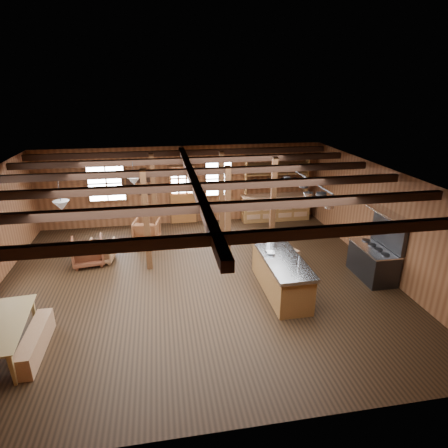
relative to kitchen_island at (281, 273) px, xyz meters
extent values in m
cube|color=black|center=(-1.99, 0.79, -0.49)|extent=(10.00, 9.00, 0.02)
cube|color=black|center=(-1.99, 0.79, 2.33)|extent=(10.00, 9.00, 0.02)
cube|color=brown|center=(3.02, 0.79, 0.92)|extent=(0.02, 9.00, 2.80)
cube|color=brown|center=(-1.99, 5.30, 0.92)|extent=(10.00, 0.02, 2.80)
cube|color=brown|center=(-1.99, -3.72, 0.92)|extent=(10.00, 0.02, 2.80)
cube|color=black|center=(-1.99, -2.71, 2.20)|extent=(9.80, 0.12, 0.18)
cube|color=black|center=(-1.99, -1.21, 2.20)|extent=(9.80, 0.12, 0.18)
cube|color=black|center=(-1.99, 0.29, 2.20)|extent=(9.80, 0.12, 0.18)
cube|color=black|center=(-1.99, 1.79, 2.20)|extent=(9.80, 0.12, 0.18)
cube|color=black|center=(-1.99, 3.29, 2.20)|extent=(9.80, 0.12, 0.18)
cube|color=black|center=(-1.99, 4.59, 2.20)|extent=(9.80, 0.12, 0.18)
cube|color=black|center=(-1.99, 0.79, 2.20)|extent=(0.18, 8.82, 0.18)
cube|color=#402812|center=(-3.19, 1.79, 0.92)|extent=(0.15, 0.15, 2.80)
cube|color=#402812|center=(-2.99, 3.99, 0.92)|extent=(0.15, 0.15, 2.80)
cube|color=#402812|center=(-0.99, 1.79, 0.92)|extent=(0.15, 0.15, 2.80)
cube|color=#402812|center=(-0.79, 3.99, 0.92)|extent=(0.15, 0.15, 2.80)
cube|color=#402812|center=(0.61, 2.79, 0.92)|extent=(0.15, 0.15, 2.80)
cube|color=brown|center=(-1.99, 5.24, 0.07)|extent=(0.90, 0.06, 1.10)
cube|color=#402812|center=(-2.47, 5.24, 0.57)|extent=(0.06, 0.08, 2.10)
cube|color=#402812|center=(-1.51, 5.24, 0.57)|extent=(0.06, 0.08, 2.10)
cube|color=#402812|center=(-1.99, 5.24, 1.64)|extent=(1.02, 0.08, 0.06)
cube|color=white|center=(-1.99, 5.24, 1.07)|extent=(0.84, 0.02, 0.90)
cube|color=white|center=(-4.59, 5.25, 1.12)|extent=(1.20, 0.02, 1.20)
cube|color=#402812|center=(-4.59, 5.25, 1.12)|extent=(1.32, 0.06, 1.32)
cube|color=white|center=(-0.69, 5.25, 1.12)|extent=(0.90, 0.02, 1.20)
cube|color=#402812|center=(-0.69, 5.25, 1.12)|extent=(1.02, 0.06, 1.32)
cube|color=silver|center=(-3.29, 5.25, 1.32)|extent=(0.50, 0.03, 0.40)
cube|color=black|center=(-3.29, 5.24, 1.32)|extent=(0.55, 0.02, 0.45)
cube|color=silver|center=(-3.89, 5.25, 1.22)|extent=(0.35, 0.03, 0.45)
cube|color=black|center=(-3.89, 5.24, 1.22)|extent=(0.40, 0.02, 0.50)
cube|color=silver|center=(-3.29, 5.25, 0.82)|extent=(0.40, 0.03, 0.30)
cube|color=black|center=(-3.29, 5.24, 0.82)|extent=(0.45, 0.02, 0.35)
cube|color=brown|center=(1.41, 4.99, -0.03)|extent=(2.50, 0.55, 0.90)
cube|color=#986745|center=(1.41, 4.97, 0.45)|extent=(2.55, 0.60, 0.06)
cube|color=brown|center=(1.41, 5.04, 0.92)|extent=(2.30, 0.35, 0.04)
cube|color=brown|center=(1.41, 5.04, 1.27)|extent=(2.30, 0.35, 0.04)
cube|color=brown|center=(1.41, 5.04, 1.62)|extent=(2.30, 0.35, 0.04)
cube|color=brown|center=(0.26, 5.04, 1.27)|extent=(0.04, 0.35, 1.40)
cube|color=brown|center=(2.56, 5.04, 1.27)|extent=(0.04, 0.35, 1.40)
cylinder|color=#2A2A2D|center=(-4.99, 0.79, 2.10)|extent=(0.02, 0.02, 0.45)
cone|color=silver|center=(-4.99, 0.79, 1.77)|extent=(0.36, 0.36, 0.22)
cylinder|color=#2A2A2D|center=(-3.49, 2.79, 2.10)|extent=(0.02, 0.02, 0.45)
cone|color=silver|center=(-3.49, 2.79, 1.77)|extent=(0.36, 0.36, 0.22)
cylinder|color=#2A2A2D|center=(0.94, 1.09, 2.07)|extent=(0.04, 3.00, 0.04)
cylinder|color=#2A2A2D|center=(0.95, -0.26, 1.97)|extent=(0.01, 0.01, 0.21)
cylinder|color=silver|center=(0.95, -0.26, 1.79)|extent=(0.22, 0.22, 0.14)
cylinder|color=#2A2A2D|center=(0.99, 0.28, 2.00)|extent=(0.01, 0.01, 0.15)
cylinder|color=#2A2A2D|center=(0.99, 0.28, 1.85)|extent=(0.25, 0.25, 0.14)
cylinder|color=#2A2A2D|center=(0.89, 0.82, 1.92)|extent=(0.01, 0.01, 0.30)
cylinder|color=silver|center=(0.89, 0.82, 1.70)|extent=(0.24, 0.24, 0.14)
cylinder|color=#2A2A2D|center=(0.98, 1.36, 1.99)|extent=(0.01, 0.01, 0.17)
cylinder|color=#2A2A2D|center=(0.98, 1.36, 1.83)|extent=(0.22, 0.22, 0.14)
cylinder|color=#2A2A2D|center=(0.94, 1.90, 1.96)|extent=(0.01, 0.01, 0.23)
cylinder|color=silver|center=(0.94, 1.90, 1.77)|extent=(0.24, 0.24, 0.14)
cylinder|color=#2A2A2D|center=(0.88, 2.44, 1.93)|extent=(0.01, 0.01, 0.28)
cylinder|color=#2A2A2D|center=(0.88, 2.44, 1.72)|extent=(0.22, 0.22, 0.14)
cube|color=brown|center=(0.00, 0.00, -0.05)|extent=(0.82, 2.41, 0.86)
cube|color=silver|center=(0.00, 0.00, 0.42)|extent=(0.90, 2.51, 0.08)
cylinder|color=#2A2A2D|center=(0.00, -0.60, 0.42)|extent=(0.44, 0.44, 0.06)
cylinder|color=silver|center=(0.20, -0.60, 0.57)|extent=(0.03, 0.03, 0.30)
cube|color=#986745|center=(0.81, 1.43, -0.29)|extent=(0.50, 0.44, 0.37)
cube|color=#2A2A2D|center=(2.61, 0.26, -0.07)|extent=(0.73, 1.36, 0.82)
cube|color=silver|center=(2.61, 0.26, 0.36)|extent=(0.75, 1.38, 0.04)
cube|color=#2A2A2D|center=(2.93, 0.26, 0.84)|extent=(0.12, 1.36, 0.91)
cube|color=silver|center=(2.81, 0.26, 1.29)|extent=(0.40, 1.45, 0.05)
imported|color=olive|center=(-5.89, -1.36, -0.13)|extent=(1.25, 2.04, 0.69)
cube|color=#986745|center=(-5.29, -1.36, -0.26)|extent=(0.30, 1.61, 0.44)
imported|color=brown|center=(-4.90, 2.35, -0.09)|extent=(0.96, 0.98, 0.78)
imported|color=brown|center=(-3.29, 3.72, -0.12)|extent=(0.91, 0.92, 0.72)
imported|color=#936742|center=(-4.56, 2.47, -0.16)|extent=(0.76, 0.78, 0.64)
cylinder|color=silver|center=(0.01, 0.88, 0.56)|extent=(0.31, 0.31, 0.19)
imported|color=silver|center=(-0.25, 0.17, 0.49)|extent=(0.32, 0.32, 0.06)
camera|label=1|loc=(-2.76, -7.75, 4.38)|focal=30.00mm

